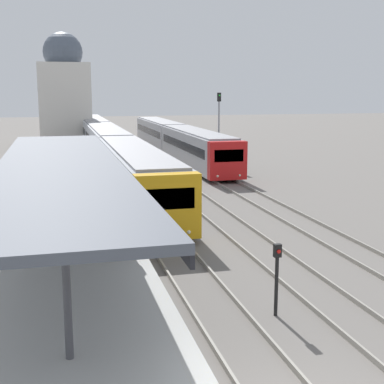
# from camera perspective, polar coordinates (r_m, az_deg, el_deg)

# --- Properties ---
(platform_canopy) EXTENTS (4.00, 21.21, 2.81)m
(platform_canopy) POSITION_cam_1_polar(r_m,az_deg,el_deg) (18.68, -13.81, 2.78)
(platform_canopy) COLOR #4C515B
(platform_canopy) RESTS_ON station_platform
(person_on_platform) EXTENTS (0.40, 0.40, 1.66)m
(person_on_platform) POSITION_cam_1_polar(r_m,az_deg,el_deg) (16.77, -6.80, -3.80)
(person_on_platform) COLOR #2D2D33
(person_on_platform) RESTS_ON station_platform
(train_near) EXTENTS (2.64, 50.67, 3.00)m
(train_near) POSITION_cam_1_polar(r_m,az_deg,el_deg) (45.52, -9.04, 5.13)
(train_near) COLOR gold
(train_near) RESTS_ON ground_plane
(train_far) EXTENTS (2.56, 31.85, 2.91)m
(train_far) POSITION_cam_1_polar(r_m,az_deg,el_deg) (50.13, -1.75, 5.72)
(train_far) COLOR red
(train_far) RESTS_ON ground_plane
(signal_post_near) EXTENTS (0.20, 0.21, 2.03)m
(signal_post_near) POSITION_cam_1_polar(r_m,az_deg,el_deg) (14.73, 9.04, -8.43)
(signal_post_near) COLOR black
(signal_post_near) RESTS_ON ground_plane
(signal_mast_far) EXTENTS (0.28, 0.29, 5.87)m
(signal_mast_far) POSITION_cam_1_polar(r_m,az_deg,el_deg) (43.52, 2.88, 7.59)
(signal_mast_far) COLOR gray
(signal_mast_far) RESTS_ON ground_plane
(distant_domed_building) EXTENTS (5.50, 5.50, 12.24)m
(distant_domed_building) POSITION_cam_1_polar(r_m,az_deg,el_deg) (61.26, -13.44, 10.20)
(distant_domed_building) COLOR silver
(distant_domed_building) RESTS_ON ground_plane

